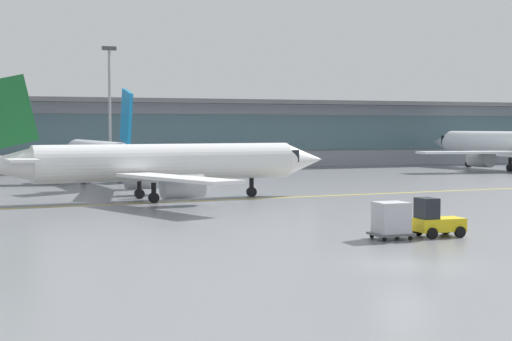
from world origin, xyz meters
TOP-DOWN VIEW (x-y plane):
  - ground_plane at (0.00, 0.00)m, footprint 400.00×400.00m
  - taxiway_centreline_stripe at (-1.41, 31.29)m, footprint 109.90×5.52m
  - terminal_concourse at (0.00, 81.04)m, footprint 216.61×11.00m
  - gate_airplane_1 at (-2.57, 56.47)m, footprint 26.53×28.54m
  - taxiing_regional_jet at (-1.79, 33.27)m, footprint 29.42×27.35m
  - baggage_tug at (6.16, 6.98)m, footprint 2.65×1.71m
  - cargo_dolly_lead at (3.51, 7.08)m, footprint 2.16×1.68m
  - apron_light_mast_1 at (1.74, 71.94)m, footprint 1.80×0.36m

SIDE VIEW (x-z plane):
  - ground_plane at x=0.00m, z-range 0.00..0.00m
  - taxiway_centreline_stripe at x=-1.41m, z-range 0.00..0.01m
  - baggage_tug at x=6.16m, z-range -0.16..1.94m
  - cargo_dolly_lead at x=3.51m, z-range 0.08..2.02m
  - gate_airplane_1 at x=-2.57m, z-range -1.89..7.56m
  - taxiing_regional_jet at x=-1.79m, z-range -1.95..7.80m
  - terminal_concourse at x=0.00m, z-range 0.12..9.72m
  - apron_light_mast_1 at x=1.74m, z-range 0.70..16.56m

